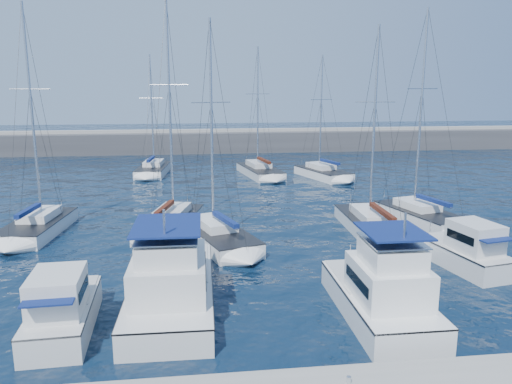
{
  "coord_description": "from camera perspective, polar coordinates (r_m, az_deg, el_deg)",
  "views": [
    {
      "loc": [
        -4.78,
        -25.06,
        10.12
      ],
      "look_at": [
        -0.73,
        7.7,
        3.0
      ],
      "focal_mm": 35.0,
      "sensor_mm": 36.0,
      "label": 1
    }
  ],
  "objects": [
    {
      "name": "sailboat_back_c",
      "position": [
        55.87,
        7.65,
        2.16
      ],
      "size": [
        5.35,
        8.24,
        13.61
      ],
      "rotation": [
        0.0,
        0.0,
        0.32
      ],
      "color": "white",
      "rests_on": "ground"
    },
    {
      "name": "motor_yacht_stbd_outer",
      "position": [
        30.42,
        23.0,
        -6.39
      ],
      "size": [
        3.37,
        6.01,
        3.2
      ],
      "rotation": [
        0.0,
        0.0,
        0.19
      ],
      "color": "silver",
      "rests_on": "ground"
    },
    {
      "name": "ground",
      "position": [
        27.45,
        3.53,
        -9.49
      ],
      "size": [
        220.0,
        220.0,
        0.0
      ],
      "primitive_type": "plane",
      "color": "black",
      "rests_on": "ground"
    },
    {
      "name": "breakwater",
      "position": [
        77.74,
        -3.49,
        5.45
      ],
      "size": [
        160.0,
        6.0,
        4.45
      ],
      "color": "#424244",
      "rests_on": "ground"
    },
    {
      "name": "sailboat_back_b",
      "position": [
        56.68,
        0.44,
        2.41
      ],
      "size": [
        4.69,
        9.25,
        14.58
      ],
      "rotation": [
        0.0,
        0.0,
        0.18
      ],
      "color": "silver",
      "rests_on": "ground"
    },
    {
      "name": "dock_cleat_centre",
      "position": [
        17.57,
        10.55,
        -20.37
      ],
      "size": [
        0.16,
        0.16,
        0.25
      ],
      "primitive_type": "cylinder",
      "color": "silver",
      "rests_on": "dock"
    },
    {
      "name": "sailboat_mid_c",
      "position": [
        32.58,
        -4.4,
        -4.99
      ],
      "size": [
        5.37,
        8.55,
        14.44
      ],
      "rotation": [
        0.0,
        0.0,
        0.33
      ],
      "color": "white",
      "rests_on": "ground"
    },
    {
      "name": "sailboat_mid_d",
      "position": [
        35.63,
        13.27,
        -3.82
      ],
      "size": [
        3.42,
        9.66,
        14.35
      ],
      "rotation": [
        0.0,
        0.0,
        -0.03
      ],
      "color": "white",
      "rests_on": "ground"
    },
    {
      "name": "sailboat_mid_e",
      "position": [
        39.39,
        18.27,
        -2.53
      ],
      "size": [
        4.89,
        8.21,
        15.79
      ],
      "rotation": [
        0.0,
        0.0,
        0.25
      ],
      "color": "white",
      "rests_on": "ground"
    },
    {
      "name": "sailboat_mid_a",
      "position": [
        37.78,
        -23.65,
        -3.56
      ],
      "size": [
        3.86,
        7.89,
        15.77
      ],
      "rotation": [
        0.0,
        0.0,
        -0.11
      ],
      "color": "white",
      "rests_on": "ground"
    },
    {
      "name": "motor_yacht_port_inner",
      "position": [
        23.56,
        -9.69,
        -10.43
      ],
      "size": [
        3.96,
        10.18,
        4.69
      ],
      "rotation": [
        0.0,
        0.0,
        -0.02
      ],
      "color": "silver",
      "rests_on": "ground"
    },
    {
      "name": "motor_yacht_port_outer",
      "position": [
        22.64,
        -21.29,
        -12.61
      ],
      "size": [
        2.68,
        5.99,
        3.2
      ],
      "rotation": [
        0.0,
        0.0,
        0.05
      ],
      "color": "silver",
      "rests_on": "ground"
    },
    {
      "name": "sailboat_mid_b",
      "position": [
        35.96,
        -9.71,
        -3.45
      ],
      "size": [
        4.87,
        8.66,
        16.25
      ],
      "rotation": [
        0.0,
        0.0,
        -0.23
      ],
      "color": "silver",
      "rests_on": "ground"
    },
    {
      "name": "sailboat_back_a",
      "position": [
        58.76,
        -11.67,
        2.51
      ],
      "size": [
        3.77,
        7.95,
        13.77
      ],
      "rotation": [
        0.0,
        0.0,
        -0.09
      ],
      "color": "white",
      "rests_on": "ground"
    },
    {
      "name": "motor_yacht_stbd_inner",
      "position": [
        22.95,
        14.21,
        -11.27
      ],
      "size": [
        3.29,
        7.79,
        4.69
      ],
      "rotation": [
        0.0,
        0.0,
        -0.0
      ],
      "color": "white",
      "rests_on": "ground"
    }
  ]
}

